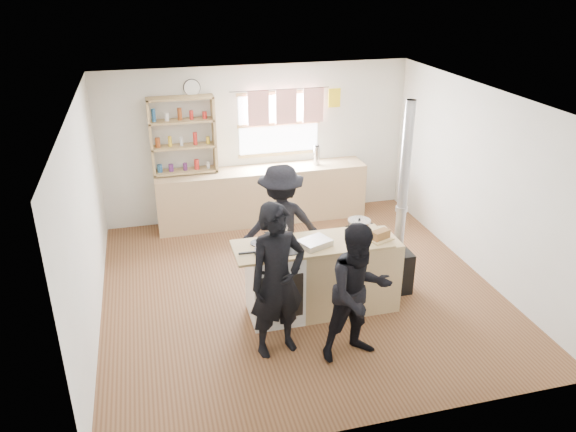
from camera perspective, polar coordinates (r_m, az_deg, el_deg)
The scene contains 14 objects.
ground at distance 7.46m, azimuth 1.08°, elevation -7.32°, with size 5.00×5.00×0.01m, color brown.
back_counter at distance 9.19m, azimuth -2.62°, elevation 2.13°, with size 3.40×0.55×0.90m, color tan.
shelving_unit at distance 8.81m, azimuth -10.64°, elevation 8.06°, with size 1.00×0.28×1.20m.
thermos at distance 9.21m, azimuth 2.93°, elevation 6.17°, with size 0.10×0.10×0.31m, color silver.
cooking_island at distance 6.81m, azimuth 3.54°, elevation -6.10°, with size 1.97×0.64×0.93m.
skillet_greens at distance 6.32m, azimuth -2.07°, elevation -3.51°, with size 0.31×0.31×0.05m.
roast_tray at distance 6.47m, azimuth 2.74°, elevation -2.70°, with size 0.42×0.38×0.07m.
stockpot_stove at distance 6.58m, azimuth -1.09°, elevation -1.76°, with size 0.25×0.25×0.20m.
stockpot_counter at distance 6.78m, azimuth 7.22°, elevation -1.11°, with size 0.27×0.27×0.21m.
bread_board at distance 6.68m, azimuth 9.37°, elevation -2.01°, with size 0.33×0.29×0.12m.
flue_heater at distance 7.24m, azimuth 11.14°, elevation -2.99°, with size 0.35×0.35×2.50m.
person_near_left at distance 5.91m, azimuth -1.09°, elevation -6.62°, with size 0.64×0.42×1.74m, color black.
person_near_right at distance 5.93m, azimuth 7.20°, elevation -7.77°, with size 0.75×0.59×1.55m, color black.
person_far at distance 7.29m, azimuth -0.72°, elevation -0.85°, with size 1.05×0.60×1.62m, color black.
Camera 1 is at (-1.74, -6.13, 3.89)m, focal length 35.00 mm.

